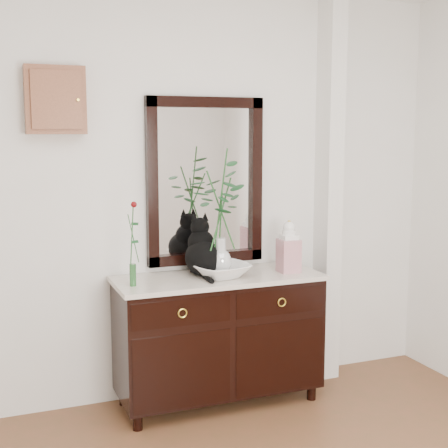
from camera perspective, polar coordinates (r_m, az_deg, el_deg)
name	(u,v)px	position (r m, az deg, el deg)	size (l,w,h in m)	color
wall_back	(191,195)	(4.12, -3.07, 2.65)	(3.60, 0.04, 2.70)	white
pilaster	(329,191)	(4.47, 9.54, 2.98)	(0.12, 0.20, 2.70)	white
sideboard	(218,332)	(4.11, -0.52, -9.88)	(1.33, 0.52, 0.82)	black
wall_mirror	(205,181)	(4.13, -1.71, 3.92)	(0.80, 0.06, 1.10)	black
key_cabinet	(55,100)	(3.88, -15.16, 10.89)	(0.35, 0.10, 0.40)	brown
cat	(203,246)	(3.99, -1.91, -2.07)	(0.26, 0.32, 0.38)	black
lotus_bowl	(221,270)	(3.96, -0.30, -4.26)	(0.35, 0.35, 0.09)	white
vase_branches	(221,211)	(3.90, -0.30, 1.20)	(0.38, 0.38, 0.81)	silver
bud_vase_rose	(132,243)	(3.73, -8.40, -1.76)	(0.06, 0.06, 0.52)	#295D2C
ginger_jar	(289,246)	(4.11, 5.94, -2.01)	(0.13, 0.13, 0.35)	white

